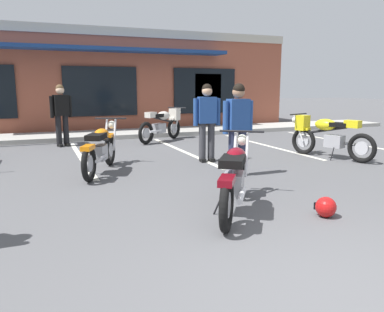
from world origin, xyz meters
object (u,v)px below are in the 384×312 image
person_in_black_shirt (238,124)px  person_by_back_row (207,118)px  motorcycle_black_cruiser (327,135)px  helmet_on_pavement (326,207)px  motorcycle_red_sportbike (100,149)px  person_in_shorts_foreground (61,112)px  motorcycle_foreground_classic (235,177)px  motorcycle_green_cafe_racer (163,123)px

person_in_black_shirt → person_by_back_row: size_ratio=1.00×
motorcycle_black_cruiser → helmet_on_pavement: 4.36m
motorcycle_red_sportbike → motorcycle_black_cruiser: (5.06, -0.36, 0.07)m
motorcycle_black_cruiser → person_in_shorts_foreground: person_in_shorts_foreground is taller
helmet_on_pavement → motorcycle_black_cruiser: bearing=49.0°
motorcycle_foreground_classic → motorcycle_black_cruiser: (3.81, 2.65, 0.07)m
motorcycle_red_sportbike → person_by_back_row: 2.38m
helmet_on_pavement → motorcycle_red_sportbike: bearing=121.2°
motorcycle_red_sportbike → person_by_back_row: bearing=6.3°
motorcycle_green_cafe_racer → person_by_back_row: 3.49m
motorcycle_black_cruiser → motorcycle_green_cafe_racer: (-2.63, 4.08, 0.00)m
motorcycle_red_sportbike → motorcycle_foreground_classic: bearing=-67.6°
person_by_back_row → motorcycle_green_cafe_racer: bearing=88.2°
helmet_on_pavement → person_by_back_row: bearing=88.3°
motorcycle_foreground_classic → person_in_black_shirt: bearing=60.4°
motorcycle_foreground_classic → person_by_back_row: size_ratio=1.09×
person_by_back_row → person_in_shorts_foreground: bearing=128.7°
motorcycle_black_cruiser → person_in_black_shirt: bearing=-162.8°
motorcycle_red_sportbike → motorcycle_green_cafe_racer: (2.43, 3.72, 0.07)m
person_in_black_shirt → motorcycle_foreground_classic: bearing=-119.6°
motorcycle_red_sportbike → motorcycle_black_cruiser: size_ratio=0.97×
person_in_shorts_foreground → person_in_black_shirt: bearing=-61.2°
person_in_black_shirt → helmet_on_pavement: (-0.06, -2.41, -0.82)m
person_in_shorts_foreground → person_by_back_row: same height
motorcycle_green_cafe_racer → person_in_black_shirt: bearing=-91.9°
motorcycle_black_cruiser → person_in_black_shirt: size_ratio=1.22×
motorcycle_green_cafe_racer → person_in_shorts_foreground: person_in_shorts_foreground is taller
person_by_back_row → helmet_on_pavement: 3.98m
motorcycle_black_cruiser → helmet_on_pavement: bearing=-131.0°
motorcycle_black_cruiser → person_in_black_shirt: (-2.80, -0.87, 0.42)m
person_in_shorts_foreground → helmet_on_pavement: (2.66, -7.34, -0.82)m
motorcycle_black_cruiser → helmet_on_pavement: (-2.85, -3.28, -0.40)m
motorcycle_black_cruiser → person_in_shorts_foreground: (-5.51, 4.07, 0.42)m
motorcycle_red_sportbike → motorcycle_black_cruiser: bearing=-4.1°
motorcycle_red_sportbike → person_in_shorts_foreground: size_ratio=1.18×
motorcycle_foreground_classic → motorcycle_black_cruiser: size_ratio=0.89×
person_in_black_shirt → helmet_on_pavement: person_in_black_shirt is taller
motorcycle_black_cruiser → person_by_back_row: 2.84m
motorcycle_black_cruiser → person_in_shorts_foreground: size_ratio=1.22×
motorcycle_green_cafe_racer → person_by_back_row: size_ratio=1.07×
person_in_shorts_foreground → helmet_on_pavement: bearing=-70.1°
motorcycle_foreground_classic → motorcycle_green_cafe_racer: 6.84m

